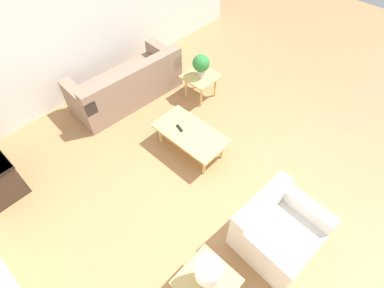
# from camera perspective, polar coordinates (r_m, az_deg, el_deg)

# --- Properties ---
(ground_plane) EXTENTS (14.00, 14.00, 0.00)m
(ground_plane) POSITION_cam_1_polar(r_m,az_deg,el_deg) (4.71, 5.30, -3.67)
(ground_plane) COLOR #A87A4C
(wall_right) EXTENTS (0.12, 7.20, 2.70)m
(wall_right) POSITION_cam_1_polar(r_m,az_deg,el_deg) (5.75, -19.75, 22.16)
(wall_right) COLOR white
(wall_right) RESTS_ON ground_plane
(sofa) EXTENTS (0.97, 2.07, 0.80)m
(sofa) POSITION_cam_1_polar(r_m,az_deg,el_deg) (5.68, -12.19, 10.87)
(sofa) COLOR gray
(sofa) RESTS_ON ground_plane
(armchair) EXTENTS (0.92, 1.02, 0.68)m
(armchair) POSITION_cam_1_polar(r_m,az_deg,el_deg) (3.97, 15.88, -15.46)
(armchair) COLOR silver
(armchair) RESTS_ON ground_plane
(coffee_table) EXTENTS (1.15, 0.62, 0.39)m
(coffee_table) POSITION_cam_1_polar(r_m,az_deg,el_deg) (4.61, -0.30, 1.89)
(coffee_table) COLOR tan
(coffee_table) RESTS_ON ground_plane
(side_table_plant) EXTENTS (0.57, 0.57, 0.47)m
(side_table_plant) POSITION_cam_1_polar(r_m,az_deg,el_deg) (5.54, 1.67, 12.35)
(side_table_plant) COLOR tan
(side_table_plant) RESTS_ON ground_plane
(side_table_lamp) EXTENTS (0.57, 0.57, 0.47)m
(side_table_lamp) POSITION_cam_1_polar(r_m,az_deg,el_deg) (3.49, 2.83, -24.94)
(side_table_lamp) COLOR tan
(side_table_lamp) RESTS_ON ground_plane
(potted_plant) EXTENTS (0.30, 0.30, 0.41)m
(potted_plant) POSITION_cam_1_polar(r_m,az_deg,el_deg) (5.36, 1.75, 14.97)
(potted_plant) COLOR #B2ADA3
(potted_plant) RESTS_ON side_table_plant
(table_lamp) EXTENTS (0.27, 0.27, 0.45)m
(table_lamp) POSITION_cam_1_polar(r_m,az_deg,el_deg) (3.13, 3.12, -23.11)
(table_lamp) COLOR #333333
(table_lamp) RESTS_ON side_table_lamp
(remote_control) EXTENTS (0.16, 0.08, 0.02)m
(remote_control) POSITION_cam_1_polar(r_m,az_deg,el_deg) (4.63, -2.39, 3.05)
(remote_control) COLOR black
(remote_control) RESTS_ON coffee_table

